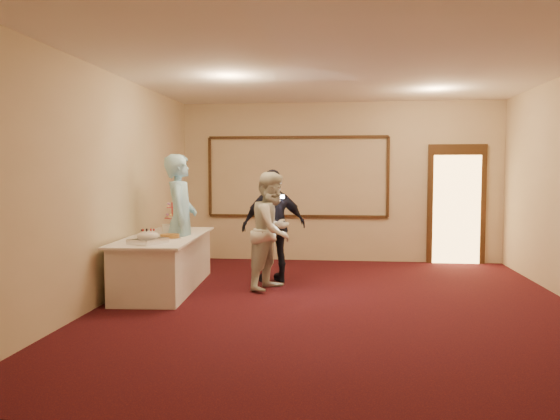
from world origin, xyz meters
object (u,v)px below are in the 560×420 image
(plate_stack_a, at_px, (168,229))
(man, at_px, (181,221))
(pavlova_tray, at_px, (148,238))
(guest, at_px, (274,226))
(woman, at_px, (273,231))
(cupcake_stand, at_px, (172,219))
(buffet_table, at_px, (165,262))
(plate_stack_b, at_px, (183,228))
(tart, at_px, (170,237))

(plate_stack_a, bearing_deg, man, 5.54)
(pavlova_tray, height_order, guest, guest)
(pavlova_tray, relative_size, woman, 0.32)
(cupcake_stand, xyz_separation_m, guest, (1.69, -0.26, -0.08))
(buffet_table, xyz_separation_m, pavlova_tray, (0.06, -0.85, 0.46))
(buffet_table, height_order, guest, guest)
(pavlova_tray, xyz_separation_m, guest, (1.46, 1.49, 0.02))
(buffet_table, height_order, man, man)
(plate_stack_a, bearing_deg, woman, 0.10)
(cupcake_stand, xyz_separation_m, woman, (1.73, -0.76, -0.10))
(pavlova_tray, relative_size, plate_stack_b, 2.83)
(pavlova_tray, bearing_deg, guest, 45.55)
(woman, bearing_deg, buffet_table, 116.56)
(tart, relative_size, man, 0.16)
(tart, xyz_separation_m, guest, (1.34, 0.96, 0.07))
(plate_stack_a, relative_size, woman, 0.11)
(pavlova_tray, relative_size, tart, 1.77)
(buffet_table, bearing_deg, man, 39.32)
(plate_stack_a, bearing_deg, tart, -69.65)
(pavlova_tray, height_order, woman, woman)
(cupcake_stand, distance_m, tart, 1.28)
(pavlova_tray, distance_m, tart, 0.54)
(pavlova_tray, height_order, man, man)
(buffet_table, bearing_deg, pavlova_tray, -86.19)
(tart, distance_m, man, 0.51)
(man, xyz_separation_m, guest, (1.32, 0.48, -0.11))
(pavlova_tray, distance_m, plate_stack_b, 1.17)
(plate_stack_b, xyz_separation_m, tart, (-0.00, -0.63, -0.05))
(buffet_table, distance_m, pavlova_tray, 0.96)
(pavlova_tray, bearing_deg, plate_stack_b, 83.97)
(pavlova_tray, relative_size, plate_stack_a, 2.89)
(buffet_table, distance_m, cupcake_stand, 1.07)
(cupcake_stand, xyz_separation_m, plate_stack_b, (0.35, -0.59, -0.09))
(buffet_table, bearing_deg, guest, 22.93)
(pavlova_tray, distance_m, plate_stack_a, 0.99)
(cupcake_stand, relative_size, plate_stack_b, 2.50)
(plate_stack_b, distance_m, tart, 0.63)
(guest, bearing_deg, pavlova_tray, 20.08)
(buffet_table, relative_size, plate_stack_b, 13.60)
(cupcake_stand, height_order, man, man)
(buffet_table, bearing_deg, woman, 5.25)
(plate_stack_a, xyz_separation_m, tart, (0.17, -0.46, -0.05))
(pavlova_tray, bearing_deg, plate_stack_a, 92.81)
(buffet_table, relative_size, pavlova_tray, 4.80)
(buffet_table, xyz_separation_m, plate_stack_a, (0.01, 0.14, 0.46))
(plate_stack_a, bearing_deg, guest, 18.37)
(cupcake_stand, xyz_separation_m, plate_stack_a, (0.18, -0.76, -0.09))
(buffet_table, xyz_separation_m, man, (0.19, 0.16, 0.59))
(plate_stack_a, distance_m, guest, 1.59)
(cupcake_stand, relative_size, plate_stack_a, 2.55)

